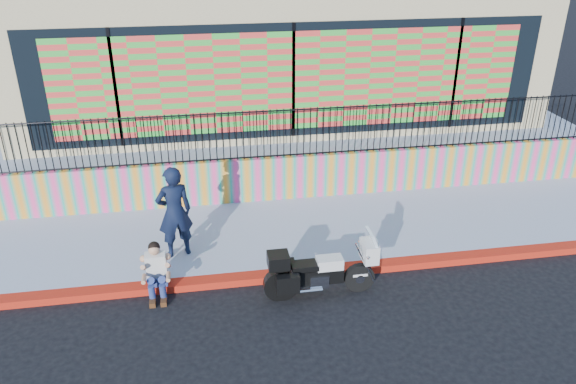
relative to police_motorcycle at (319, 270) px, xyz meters
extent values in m
plane|color=black|center=(0.35, 0.63, -0.54)|extent=(90.00, 90.00, 0.00)
cube|color=#A20B0F|center=(0.35, 0.63, -0.47)|extent=(16.00, 0.30, 0.15)
cube|color=#97A0B5|center=(0.35, 2.28, -0.47)|extent=(16.00, 3.00, 0.15)
cube|color=#FE438C|center=(0.35, 3.88, 0.16)|extent=(16.00, 0.20, 1.10)
cube|color=#97A0B5|center=(0.35, 8.98, 0.08)|extent=(16.00, 10.00, 1.25)
cube|color=tan|center=(0.35, 8.78, 2.71)|extent=(14.00, 8.00, 4.00)
cube|color=black|center=(0.35, 4.76, 2.31)|extent=(12.60, 0.04, 2.80)
cube|color=red|center=(0.35, 4.73, 2.31)|extent=(11.48, 0.02, 2.40)
cylinder|color=black|center=(0.79, 0.00, -0.25)|extent=(0.58, 0.12, 0.58)
cylinder|color=black|center=(-0.71, 0.00, -0.25)|extent=(0.58, 0.12, 0.58)
cube|color=black|center=(0.04, 0.00, -0.10)|extent=(0.84, 0.25, 0.30)
cube|color=silver|center=(0.00, 0.00, -0.19)|extent=(0.35, 0.30, 0.27)
cube|color=silver|center=(0.20, 0.00, 0.15)|extent=(0.49, 0.28, 0.21)
cube|color=black|center=(-0.27, 0.00, 0.13)|extent=(0.49, 0.30, 0.11)
cube|color=silver|center=(0.95, 0.00, 0.32)|extent=(0.27, 0.46, 0.37)
cube|color=silver|center=(0.99, 0.00, 0.61)|extent=(0.16, 0.41, 0.30)
cube|color=black|center=(-0.76, 0.00, 0.30)|extent=(0.39, 0.37, 0.27)
cube|color=black|center=(-0.62, -0.27, -0.06)|extent=(0.42, 0.16, 0.35)
cube|color=black|center=(-0.62, 0.27, -0.06)|extent=(0.42, 0.16, 0.35)
cube|color=silver|center=(0.79, 0.00, -0.16)|extent=(0.28, 0.14, 0.05)
imported|color=black|center=(-2.61, 1.65, 0.59)|extent=(0.81, 0.64, 1.96)
cube|color=navy|center=(-2.97, 0.65, -0.30)|extent=(0.36, 0.28, 0.18)
cube|color=silver|center=(-2.97, 0.61, 0.05)|extent=(0.38, 0.27, 0.54)
sphere|color=tan|center=(-2.97, 0.57, 0.41)|extent=(0.21, 0.21, 0.21)
cube|color=#472814|center=(-3.07, 0.21, -0.49)|extent=(0.11, 0.26, 0.10)
cube|color=#472814|center=(-2.87, 0.21, -0.49)|extent=(0.11, 0.26, 0.10)
camera|label=1|loc=(-2.00, -8.50, 5.85)|focal=35.00mm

